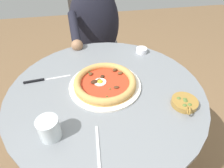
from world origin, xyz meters
TOP-DOWN VIEW (x-y plane):
  - ground_plane at (0.00, 0.00)m, footprint 6.00×6.00m
  - dining_table at (0.00, 0.00)m, footprint 0.88×0.88m
  - pizza_on_plate at (0.00, 0.02)m, footprint 0.33×0.33m
  - water_glass at (-0.23, -0.21)m, footprint 0.08×0.08m
  - steak_knife at (-0.30, 0.12)m, footprint 0.22×0.03m
  - ramekin_capers at (0.25, 0.27)m, footprint 0.06×0.06m
  - olive_pan at (0.30, -0.16)m, footprint 0.11×0.13m
  - fork_utensil at (-0.07, -0.29)m, footprint 0.02×0.19m
  - diner_person at (0.03, 0.70)m, footprint 0.37×0.49m
  - cafe_chair_diner at (0.04, 0.84)m, footprint 0.43×0.43m

SIDE VIEW (x-z plane):
  - ground_plane at x=0.00m, z-range -0.02..0.00m
  - dining_table at x=0.00m, z-range 0.16..0.88m
  - diner_person at x=0.03m, z-range -0.07..1.12m
  - cafe_chair_diner at x=0.04m, z-range 0.09..0.99m
  - fork_utensil at x=-0.07m, z-range 0.72..0.72m
  - steak_knife at x=-0.30m, z-range 0.72..0.73m
  - olive_pan at x=0.30m, z-range 0.71..0.76m
  - ramekin_capers at x=0.25m, z-range 0.72..0.75m
  - pizza_on_plate at x=0.00m, z-range 0.72..0.76m
  - water_glass at x=-0.23m, z-range 0.71..0.80m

